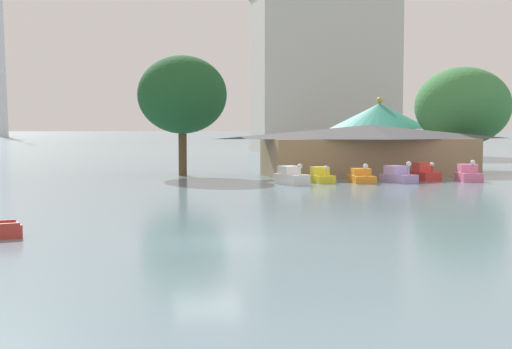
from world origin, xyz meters
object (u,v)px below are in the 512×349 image
pedal_boat_red (424,173)px  shoreline_tree_mid (182,95)px  pedal_boat_pink (468,174)px  background_building_block (324,72)px  distant_broadcast_tower (1,14)px  pedal_boat_orange (362,177)px  pedal_boat_lavender (398,176)px  boathouse (369,149)px  pedal_boat_white (291,177)px  shoreline_tree_right (463,106)px  green_roof_pavilion (379,129)px  pedal_boat_yellow (321,176)px

pedal_boat_red → shoreline_tree_mid: shoreline_tree_mid is taller
pedal_boat_pink → shoreline_tree_mid: 25.54m
background_building_block → distant_broadcast_tower: size_ratio=0.20×
pedal_boat_orange → pedal_boat_pink: size_ratio=1.08×
pedal_boat_lavender → boathouse: 8.32m
pedal_boat_white → boathouse: 12.53m
pedal_boat_white → boathouse: bearing=112.6°
pedal_boat_white → distant_broadcast_tower: (-64.16, 312.94, 59.33)m
boathouse → shoreline_tree_right: (12.34, 6.07, 4.09)m
pedal_boat_lavender → shoreline_tree_mid: 20.66m
pedal_boat_white → shoreline_tree_right: shoreline_tree_right is taller
distant_broadcast_tower → shoreline_tree_right: bearing=-74.0°
pedal_boat_lavender → pedal_boat_white: bearing=-108.6°
pedal_boat_orange → pedal_boat_pink: 8.91m
pedal_boat_red → shoreline_tree_right: shoreline_tree_right is taller
pedal_boat_red → boathouse: 7.10m
pedal_boat_lavender → green_roof_pavilion: (7.45, 22.51, 3.62)m
pedal_boat_lavender → shoreline_tree_mid: (-15.66, 11.68, 6.70)m
pedal_boat_pink → background_building_block: background_building_block is taller
boathouse → pedal_boat_orange: bearing=-114.8°
pedal_boat_orange → distant_broadcast_tower: 325.64m
shoreline_tree_right → pedal_boat_lavender: bearing=-132.6°
shoreline_tree_right → distant_broadcast_tower: size_ratio=0.07×
pedal_boat_lavender → pedal_boat_pink: pedal_boat_pink is taller
pedal_boat_white → pedal_boat_pink: bearing=72.1°
pedal_boat_white → boathouse: size_ratio=0.16×
boathouse → distant_broadcast_tower: distant_broadcast_tower is taller
pedal_boat_red → shoreline_tree_right: bearing=136.1°
pedal_boat_orange → shoreline_tree_right: 21.79m
pedal_boat_white → pedal_boat_lavender: (8.67, 0.06, -0.03)m
pedal_boat_yellow → pedal_boat_pink: pedal_boat_pink is taller
pedal_boat_lavender → background_building_block: (15.75, 69.51, 13.72)m
boathouse → shoreline_tree_mid: bearing=167.6°
pedal_boat_yellow → green_roof_pavilion: green_roof_pavilion is taller
pedal_boat_pink → pedal_boat_red: bearing=-104.7°
pedal_boat_lavender → distant_broadcast_tower: distant_broadcast_tower is taller
pedal_boat_yellow → shoreline_tree_right: 23.74m
pedal_boat_orange → pedal_boat_lavender: 2.86m
shoreline_tree_mid → pedal_boat_red: bearing=-28.4°
pedal_boat_yellow → pedal_boat_lavender: (5.93, -1.18, 0.04)m
pedal_boat_lavender → shoreline_tree_mid: size_ratio=0.30×
pedal_boat_lavender → background_building_block: 72.58m
pedal_boat_red → shoreline_tree_right: size_ratio=0.27×
boathouse → distant_broadcast_tower: (-73.52, 304.80, 57.52)m
pedal_boat_white → pedal_boat_red: pedal_boat_white is taller
pedal_boat_yellow → pedal_boat_red: (8.93, 0.43, 0.09)m
pedal_boat_yellow → shoreline_tree_right: size_ratio=0.26×
green_roof_pavilion → pedal_boat_red: bearing=-102.0°
distant_broadcast_tower → pedal_boat_lavender: bearing=-76.9°
pedal_boat_pink → green_roof_pavilion: green_roof_pavilion is taller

